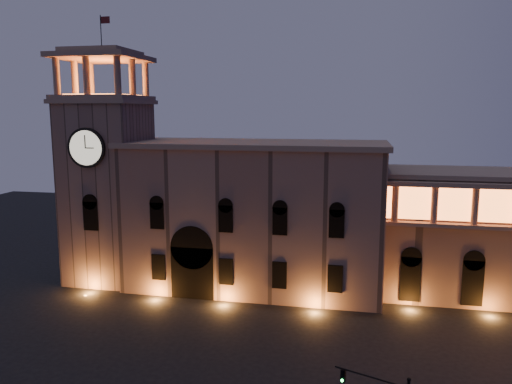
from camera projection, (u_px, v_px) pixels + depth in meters
ground at (223, 379)px, 39.80m from camera, size 160.00×160.00×0.00m
government_building at (254, 215)px, 60.01m from camera, size 30.80×12.80×17.60m
clock_tower at (108, 181)px, 62.15m from camera, size 9.80×9.80×32.40m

